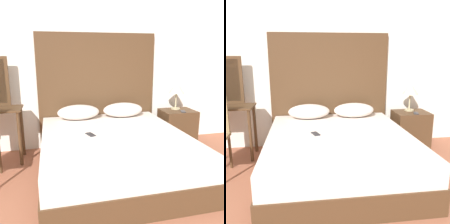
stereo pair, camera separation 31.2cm
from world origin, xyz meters
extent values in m
cube|color=white|center=(0.00, 2.80, 1.35)|extent=(10.00, 0.06, 2.70)
cube|color=#4C331E|center=(0.15, 1.67, 0.14)|extent=(1.77, 2.05, 0.28)
cube|color=silver|center=(0.15, 1.67, 0.40)|extent=(1.73, 2.01, 0.25)
cube|color=#4C331E|center=(0.15, 2.72, 0.90)|extent=(1.85, 0.05, 1.80)
ellipsoid|color=silver|center=(-0.20, 2.46, 0.64)|extent=(0.62, 0.37, 0.22)
ellipsoid|color=silver|center=(0.49, 2.46, 0.64)|extent=(0.62, 0.37, 0.22)
cube|color=#232328|center=(-0.14, 1.69, 0.53)|extent=(0.11, 0.16, 0.01)
cube|color=#4C331E|center=(1.40, 2.39, 0.30)|extent=(0.53, 0.43, 0.59)
cylinder|color=tan|center=(1.40, 2.48, 0.60)|extent=(0.15, 0.15, 0.02)
cylinder|color=tan|center=(1.40, 2.48, 0.74)|extent=(0.02, 0.02, 0.25)
cone|color=beige|center=(1.40, 2.48, 0.95)|extent=(0.25, 0.25, 0.18)
cube|color=#232328|center=(1.43, 2.28, 0.60)|extent=(0.12, 0.16, 0.01)
cylinder|color=#4C331E|center=(-1.02, 2.20, 0.37)|extent=(0.04, 0.04, 0.74)
cylinder|color=#4C331E|center=(-1.02, 2.56, 0.37)|extent=(0.04, 0.04, 0.74)
cylinder|color=#4C331E|center=(-1.26, 2.01, 0.23)|extent=(0.04, 0.04, 0.46)
camera|label=1|loc=(-0.58, -1.17, 1.50)|focal=40.00mm
camera|label=2|loc=(-0.28, -1.23, 1.50)|focal=40.00mm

